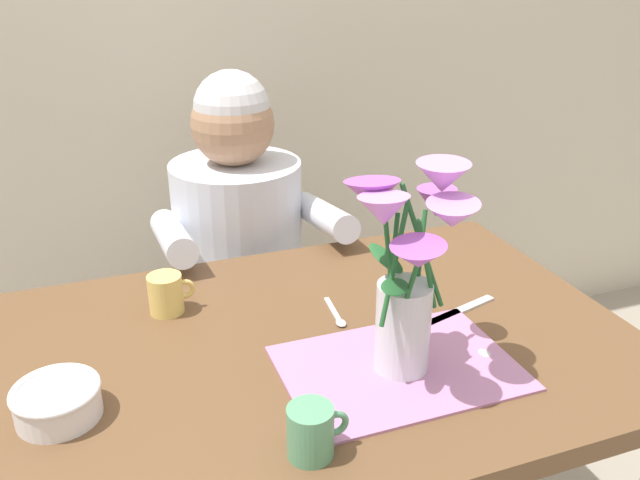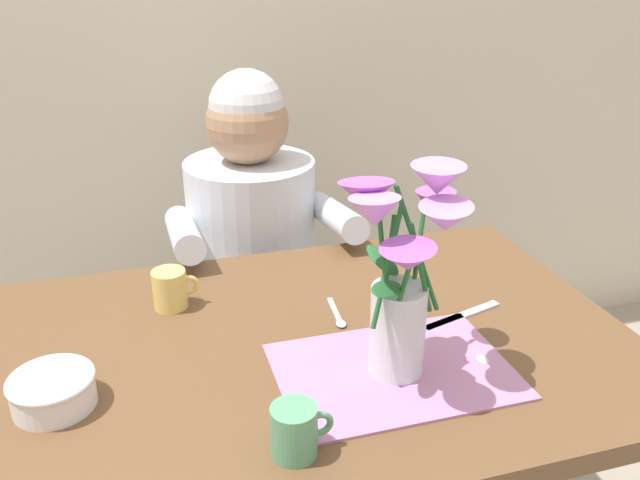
% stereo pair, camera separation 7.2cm
% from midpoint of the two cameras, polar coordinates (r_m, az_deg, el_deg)
% --- Properties ---
extents(wood_panel_backdrop, '(4.00, 0.10, 2.50)m').
position_cam_midpoint_polar(wood_panel_backdrop, '(2.07, -8.27, 19.41)').
color(wood_panel_backdrop, beige).
rests_on(wood_panel_backdrop, ground_plane).
extents(dining_table, '(1.20, 0.80, 0.74)m').
position_cam_midpoint_polar(dining_table, '(1.29, 0.78, -12.34)').
color(dining_table, brown).
rests_on(dining_table, ground_plane).
extents(seated_person, '(0.45, 0.47, 1.14)m').
position_cam_midpoint_polar(seated_person, '(1.85, -4.53, -3.32)').
color(seated_person, '#4C4C56').
rests_on(seated_person, ground_plane).
extents(striped_placemat, '(0.40, 0.28, 0.00)m').
position_cam_midpoint_polar(striped_placemat, '(1.17, 8.13, -11.11)').
color(striped_placemat, '#B275A3').
rests_on(striped_placemat, dining_table).
extents(flower_vase, '(0.24, 0.26, 0.37)m').
position_cam_midpoint_polar(flower_vase, '(1.06, 9.06, -2.03)').
color(flower_vase, silver).
rests_on(flower_vase, dining_table).
extents(ceramic_bowl, '(0.14, 0.14, 0.06)m').
position_cam_midpoint_polar(ceramic_bowl, '(1.14, -20.28, -12.01)').
color(ceramic_bowl, white).
rests_on(ceramic_bowl, dining_table).
extents(dinner_knife, '(0.19, 0.07, 0.00)m').
position_cam_midpoint_polar(dinner_knife, '(1.35, 13.72, -6.45)').
color(dinner_knife, silver).
rests_on(dinner_knife, dining_table).
extents(tea_cup, '(0.09, 0.07, 0.08)m').
position_cam_midpoint_polar(tea_cup, '(1.36, -11.22, -4.17)').
color(tea_cup, '#E5C666').
rests_on(tea_cup, dining_table).
extents(ceramic_mug, '(0.09, 0.07, 0.08)m').
position_cam_midpoint_polar(ceramic_mug, '(0.98, 0.05, -16.11)').
color(ceramic_mug, '#569970').
rests_on(ceramic_mug, dining_table).
extents(spoon_0, '(0.02, 0.12, 0.01)m').
position_cam_midpoint_polar(spoon_0, '(1.21, 16.05, -10.58)').
color(spoon_0, silver).
rests_on(spoon_0, dining_table).
extents(spoon_1, '(0.03, 0.12, 0.01)m').
position_cam_midpoint_polar(spoon_1, '(1.31, 3.15, -6.68)').
color(spoon_1, silver).
rests_on(spoon_1, dining_table).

